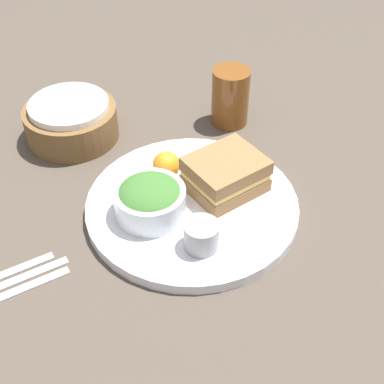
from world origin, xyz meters
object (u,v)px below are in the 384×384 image
Objects in this scene: sandwich at (226,174)px; drink_glass at (230,97)px; plate at (192,206)px; dressing_cup at (201,236)px; bread_basket at (69,122)px; salad_bowl at (150,199)px.

sandwich is 0.21m from drink_glass.
dressing_cup is at bearing -129.93° from plate.
plate is 1.99× the size of bread_basket.
bread_basket is (-0.23, 0.18, -0.02)m from drink_glass.
sandwich is at bearing 24.13° from dressing_cup.
plate is at bearing -154.25° from drink_glass.
drink_glass is (0.22, 0.11, 0.04)m from plate.
salad_bowl is (-0.06, 0.03, 0.04)m from plate.
salad_bowl is (-0.12, 0.05, -0.00)m from sandwich.
drink_glass reaches higher than dressing_cup.
plate is at bearing 163.03° from sandwich.
dressing_cup is (0.00, -0.10, -0.01)m from salad_bowl.
salad_bowl is at bearing 157.98° from sandwich.
plate is 0.08m from salad_bowl.
bread_basket is (-0.06, 0.30, -0.01)m from sandwich.
dressing_cup is at bearing -155.87° from sandwich.
dressing_cup is (-0.06, -0.07, 0.03)m from plate.
plate is 0.07m from sandwich.
drink_glass is at bearing 32.14° from dressing_cup.
dressing_cup is at bearing -147.86° from drink_glass.
dressing_cup is at bearing -98.64° from bread_basket.
salad_bowl is 0.10m from dressing_cup.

